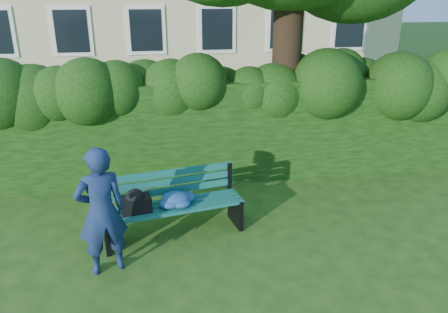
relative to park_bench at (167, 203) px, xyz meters
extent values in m
plane|color=#204817|center=(0.88, -0.11, -0.50)|extent=(80.00, 80.00, 0.00)
cube|color=white|center=(-2.72, 9.87, 1.50)|extent=(1.30, 0.08, 1.60)
cube|color=black|center=(-2.72, 9.83, 1.50)|extent=(1.05, 0.04, 1.35)
cube|color=white|center=(-0.32, 9.87, 1.50)|extent=(1.30, 0.08, 1.60)
cube|color=black|center=(-0.32, 9.83, 1.50)|extent=(1.05, 0.04, 1.35)
cube|color=white|center=(2.08, 9.87, 1.50)|extent=(1.30, 0.08, 1.60)
cube|color=black|center=(2.08, 9.83, 1.50)|extent=(1.05, 0.04, 1.35)
cube|color=white|center=(4.48, 9.87, 1.50)|extent=(1.30, 0.08, 1.60)
cube|color=black|center=(4.48, 9.83, 1.50)|extent=(1.05, 0.04, 1.35)
cube|color=white|center=(6.88, 9.87, 1.50)|extent=(1.30, 0.08, 1.60)
cube|color=black|center=(6.88, 9.83, 1.50)|extent=(1.05, 0.04, 1.35)
cube|color=black|center=(0.88, 2.09, 0.40)|extent=(10.00, 1.00, 1.80)
cylinder|color=black|center=(2.27, 2.16, 1.85)|extent=(0.52, 0.52, 4.69)
cube|color=#115655|center=(0.11, -0.21, -0.05)|extent=(1.95, 0.48, 0.04)
cube|color=#115655|center=(0.09, -0.09, -0.05)|extent=(1.95, 0.48, 0.04)
cube|color=#115655|center=(0.07, 0.03, -0.05)|extent=(1.95, 0.48, 0.04)
cube|color=#115655|center=(0.04, 0.15, -0.05)|extent=(1.95, 0.48, 0.04)
cube|color=#115655|center=(0.03, 0.23, 0.08)|extent=(1.94, 0.42, 0.10)
cube|color=#115655|center=(0.03, 0.24, 0.21)|extent=(1.94, 0.42, 0.10)
cube|color=#115655|center=(0.02, 0.25, 0.34)|extent=(1.94, 0.42, 0.10)
cube|color=black|center=(-0.84, -0.21, -0.28)|extent=(0.16, 0.50, 0.44)
cube|color=black|center=(-0.89, 0.04, 0.15)|extent=(0.07, 0.07, 0.45)
cube|color=black|center=(-0.83, -0.26, -0.06)|extent=(0.14, 0.42, 0.05)
cube|color=black|center=(1.00, 0.15, -0.28)|extent=(0.16, 0.50, 0.44)
cube|color=black|center=(0.95, 0.41, 0.15)|extent=(0.07, 0.07, 0.45)
cube|color=black|center=(1.01, 0.10, -0.06)|extent=(0.14, 0.42, 0.05)
cube|color=white|center=(-0.49, -0.19, -0.02)|extent=(0.20, 0.16, 0.02)
cube|color=black|center=(-0.42, -0.13, 0.08)|extent=(0.45, 0.34, 0.21)
imported|color=navy|center=(-0.78, -0.74, 0.32)|extent=(0.68, 0.55, 1.63)
camera|label=1|loc=(-0.04, -5.49, 2.77)|focal=35.00mm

